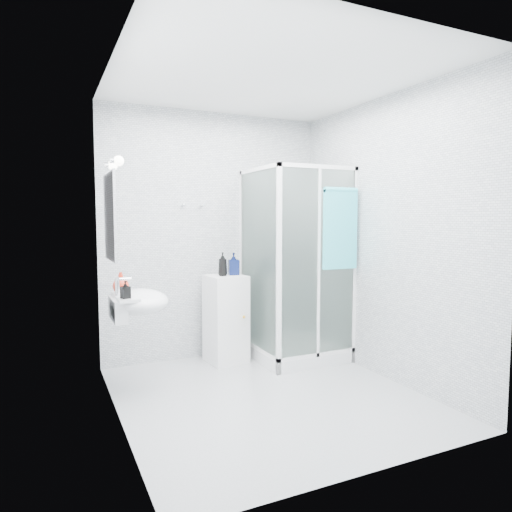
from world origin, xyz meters
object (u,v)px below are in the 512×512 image
shampoo_bottle_a (223,264)px  soap_dispenser_orange (121,283)px  shower_enclosure (293,318)px  shampoo_bottle_b (234,264)px  hand_towel (340,226)px  wall_basin (137,302)px  soap_dispenser_black (125,290)px  storage_cabinet (226,319)px

shampoo_bottle_a → soap_dispenser_orange: bearing=-158.5°
shower_enclosure → shampoo_bottle_b: bearing=154.4°
hand_towel → shampoo_bottle_a: bearing=147.2°
shower_enclosure → hand_towel: shower_enclosure is taller
wall_basin → hand_towel: bearing=-2.5°
shower_enclosure → hand_towel: (0.30, -0.40, 0.96)m
shampoo_bottle_a → soap_dispenser_black: (-1.08, -0.71, -0.09)m
hand_towel → soap_dispenser_black: (-2.07, -0.08, -0.47)m
soap_dispenser_orange → shampoo_bottle_a: bearing=21.5°
shampoo_bottle_b → shower_enclosure: bearing=-25.6°
shampoo_bottle_a → soap_dispenser_orange: 1.16m
soap_dispenser_orange → soap_dispenser_black: soap_dispenser_orange is taller
wall_basin → shampoo_bottle_a: shampoo_bottle_a is taller
hand_towel → shampoo_bottle_b: (-0.85, 0.67, -0.39)m
soap_dispenser_orange → shampoo_bottle_b: bearing=20.6°
shower_enclosure → soap_dispenser_orange: size_ratio=11.53×
shower_enclosure → soap_dispenser_black: bearing=-164.9°
shampoo_bottle_b → soap_dispenser_orange: 1.29m
wall_basin → hand_towel: size_ratio=0.70×
hand_towel → shampoo_bottle_a: 1.24m
shampoo_bottle_b → hand_towel: bearing=-38.0°
shampoo_bottle_a → soap_dispenser_orange: (-1.07, -0.42, -0.07)m
wall_basin → storage_cabinet: (1.00, 0.56, -0.35)m
shampoo_bottle_a → shower_enclosure: bearing=-18.9°
storage_cabinet → soap_dispenser_orange: soap_dispenser_orange is taller
shampoo_bottle_a → soap_dispenser_black: bearing=-146.6°
storage_cabinet → soap_dispenser_orange: bearing=-164.4°
hand_towel → soap_dispenser_orange: (-2.06, 0.21, -0.46)m
wall_basin → shampoo_bottle_a: size_ratio=2.32×
soap_dispenser_orange → soap_dispenser_black: 0.29m
shampoo_bottle_a → storage_cabinet: bearing=19.5°
shower_enclosure → storage_cabinet: bearing=159.1°
shower_enclosure → shampoo_bottle_b: (-0.56, 0.27, 0.57)m
shampoo_bottle_a → wall_basin: bearing=-150.3°
wall_basin → soap_dispenser_orange: 0.23m
soap_dispenser_black → shampoo_bottle_a: bearing=33.4°
shower_enclosure → soap_dispenser_black: 1.90m
shampoo_bottle_b → soap_dispenser_black: shampoo_bottle_b is taller
wall_basin → storage_cabinet: bearing=29.4°
shampoo_bottle_b → shampoo_bottle_a: bearing=-167.1°
storage_cabinet → shampoo_bottle_b: shampoo_bottle_b is taller
hand_towel → shampoo_bottle_b: 1.15m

